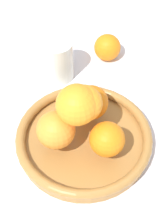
# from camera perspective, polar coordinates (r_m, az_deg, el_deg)

# --- Properties ---
(ground_plane) EXTENTS (4.00, 4.00, 0.00)m
(ground_plane) POSITION_cam_1_polar(r_m,az_deg,el_deg) (0.79, -0.00, -4.94)
(ground_plane) COLOR silver
(fruit_bowl) EXTENTS (0.28, 0.28, 0.04)m
(fruit_bowl) POSITION_cam_1_polar(r_m,az_deg,el_deg) (0.77, -0.00, -4.13)
(fruit_bowl) COLOR #A57238
(fruit_bowl) RESTS_ON ground_plane
(orange_pile) EXTENTS (0.17, 0.16, 0.14)m
(orange_pile) POSITION_cam_1_polar(r_m,az_deg,el_deg) (0.71, -0.39, -0.61)
(orange_pile) COLOR orange
(orange_pile) RESTS_ON fruit_bowl
(stray_orange) EXTENTS (0.07, 0.07, 0.07)m
(stray_orange) POSITION_cam_1_polar(r_m,az_deg,el_deg) (0.95, 3.58, 9.80)
(stray_orange) COLOR orange
(stray_orange) RESTS_ON ground_plane
(drinking_glass) EXTENTS (0.07, 0.07, 0.10)m
(drinking_glass) POSITION_cam_1_polar(r_m,az_deg,el_deg) (0.89, -4.04, 7.93)
(drinking_glass) COLOR silver
(drinking_glass) RESTS_ON ground_plane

